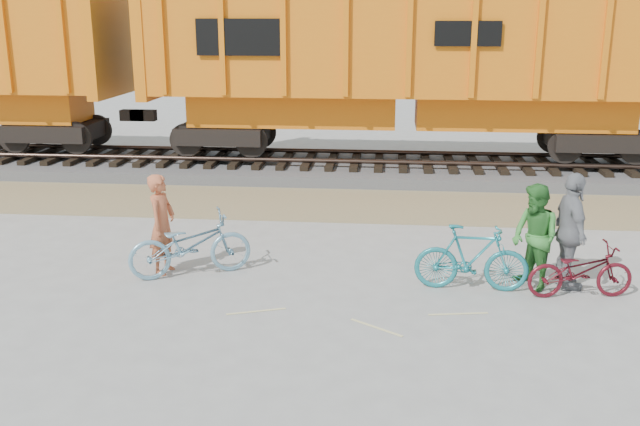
# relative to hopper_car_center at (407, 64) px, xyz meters

# --- Properties ---
(ground) EXTENTS (120.00, 120.00, 0.00)m
(ground) POSITION_rel_hopper_car_center_xyz_m (-1.34, -9.00, -3.01)
(ground) COLOR #9E9E99
(ground) RESTS_ON ground
(gravel_strip) EXTENTS (120.00, 3.00, 0.02)m
(gravel_strip) POSITION_rel_hopper_car_center_xyz_m (-1.34, -3.50, -3.00)
(gravel_strip) COLOR #98885E
(gravel_strip) RESTS_ON ground
(ballast_bed) EXTENTS (120.00, 4.00, 0.30)m
(ballast_bed) POSITION_rel_hopper_car_center_xyz_m (-1.34, 0.00, -2.86)
(ballast_bed) COLOR slate
(ballast_bed) RESTS_ON ground
(track) EXTENTS (120.00, 2.60, 0.24)m
(track) POSITION_rel_hopper_car_center_xyz_m (-1.34, 0.00, -2.53)
(track) COLOR black
(track) RESTS_ON ballast_bed
(hopper_car_center) EXTENTS (14.00, 3.13, 4.65)m
(hopper_car_center) POSITION_rel_hopper_car_center_xyz_m (0.00, 0.00, 0.00)
(hopper_car_center) COLOR black
(hopper_car_center) RESTS_ON track
(bicycle_blue) EXTENTS (2.17, 1.52, 1.08)m
(bicycle_blue) POSITION_rel_hopper_car_center_xyz_m (-3.72, -8.37, -2.46)
(bicycle_blue) COLOR #6D9BB1
(bicycle_blue) RESTS_ON ground
(bicycle_teal) EXTENTS (1.83, 0.59, 1.09)m
(bicycle_teal) POSITION_rel_hopper_car_center_xyz_m (0.93, -8.59, -2.46)
(bicycle_teal) COLOR teal
(bicycle_teal) RESTS_ON ground
(bicycle_maroon) EXTENTS (1.72, 0.81, 0.87)m
(bicycle_maroon) POSITION_rel_hopper_car_center_xyz_m (2.59, -8.73, -2.57)
(bicycle_maroon) COLOR #551019
(bicycle_maroon) RESTS_ON ground
(person_solo) EXTENTS (0.49, 0.68, 1.72)m
(person_solo) POSITION_rel_hopper_car_center_xyz_m (-4.22, -8.27, -2.15)
(person_solo) COLOR #B75A36
(person_solo) RESTS_ON ground
(person_man) EXTENTS (0.97, 1.04, 1.71)m
(person_man) POSITION_rel_hopper_car_center_xyz_m (1.93, -8.39, -2.15)
(person_man) COLOR #32792F
(person_man) RESTS_ON ground
(person_woman) EXTENTS (0.58, 1.16, 1.90)m
(person_woman) POSITION_rel_hopper_car_center_xyz_m (2.49, -8.33, -2.05)
(person_woman) COLOR gray
(person_woman) RESTS_ON ground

